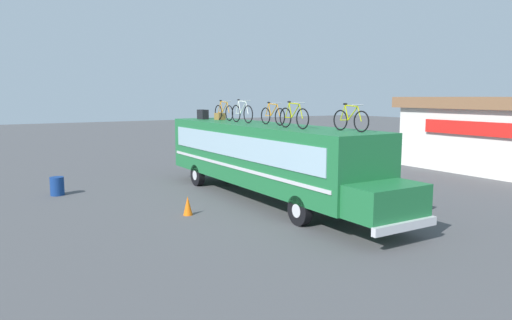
% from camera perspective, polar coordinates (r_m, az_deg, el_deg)
% --- Properties ---
extents(ground_plane, '(120.00, 120.00, 0.00)m').
position_cam_1_polar(ground_plane, '(19.01, 0.65, -4.59)').
color(ground_plane, '#4C4C4F').
extents(bus, '(13.40, 2.58, 2.97)m').
position_cam_1_polar(bus, '(18.49, 1.09, 0.63)').
color(bus, '#1E6B38').
rests_on(bus, ground).
extents(luggage_bag_1, '(0.65, 0.32, 0.45)m').
position_cam_1_polar(luggage_bag_1, '(22.74, -6.47, 5.52)').
color(luggage_bag_1, black).
rests_on(luggage_bag_1, bus).
extents(luggage_bag_2, '(0.49, 0.36, 0.31)m').
position_cam_1_polar(luggage_bag_2, '(22.17, -4.40, 5.30)').
color(luggage_bag_2, olive).
rests_on(luggage_bag_2, bus).
extents(rooftop_bicycle_1, '(1.75, 0.44, 0.92)m').
position_cam_1_polar(rooftop_bicycle_1, '(21.48, -3.95, 5.83)').
color(rooftop_bicycle_1, black).
rests_on(rooftop_bicycle_1, bus).
extents(rooftop_bicycle_2, '(1.75, 0.44, 0.97)m').
position_cam_1_polar(rooftop_bicycle_2, '(19.63, -1.72, 5.72)').
color(rooftop_bicycle_2, black).
rests_on(rooftop_bicycle_2, bus).
extents(rooftop_bicycle_3, '(1.65, 0.44, 0.88)m').
position_cam_1_polar(rooftop_bicycle_3, '(18.06, 2.02, 5.43)').
color(rooftop_bicycle_3, black).
rests_on(rooftop_bicycle_3, bus).
extents(rooftop_bicycle_4, '(1.70, 0.44, 0.93)m').
position_cam_1_polar(rooftop_bicycle_4, '(16.23, 4.59, 5.21)').
color(rooftop_bicycle_4, black).
rests_on(rooftop_bicycle_4, bus).
extents(rooftop_bicycle_5, '(1.61, 0.44, 0.88)m').
position_cam_1_polar(rooftop_bicycle_5, '(15.11, 11.38, 4.82)').
color(rooftop_bicycle_5, black).
rests_on(rooftop_bicycle_5, bus).
extents(trash_bin, '(0.55, 0.55, 0.76)m').
position_cam_1_polar(trash_bin, '(21.07, -22.97, -2.94)').
color(trash_bin, navy).
rests_on(trash_bin, ground).
extents(traffic_cone, '(0.32, 0.32, 0.66)m').
position_cam_1_polar(traffic_cone, '(16.39, -8.27, -5.50)').
color(traffic_cone, orange).
rests_on(traffic_cone, ground).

